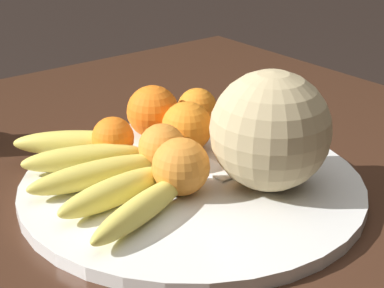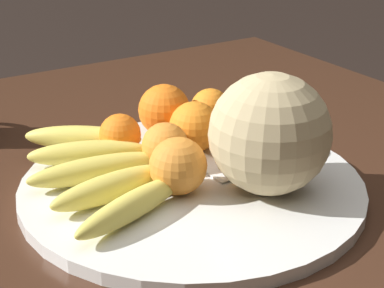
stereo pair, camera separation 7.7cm
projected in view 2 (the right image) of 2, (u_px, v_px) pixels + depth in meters
name	position (u px, v px, depth m)	size (l,w,h in m)	color
kitchen_table	(183.00, 266.00, 0.81)	(1.20, 1.13, 0.73)	#3D2316
fruit_bowl	(192.00, 186.00, 0.80)	(0.43, 0.43, 0.02)	white
melon	(270.00, 134.00, 0.75)	(0.14, 0.14, 0.14)	tan
banana_bunch	(101.00, 168.00, 0.79)	(0.31, 0.19, 0.03)	brown
orange_front_left	(195.00, 127.00, 0.87)	(0.07, 0.07, 0.07)	orange
orange_front_right	(164.00, 110.00, 0.92)	(0.07, 0.07, 0.07)	orange
orange_mid_center	(252.00, 129.00, 0.86)	(0.07, 0.07, 0.07)	orange
orange_back_left	(165.00, 146.00, 0.82)	(0.06, 0.06, 0.06)	orange
orange_back_right	(210.00, 108.00, 0.94)	(0.06, 0.06, 0.06)	orange
orange_top_small	(179.00, 166.00, 0.75)	(0.07, 0.07, 0.07)	orange
orange_side_extra	(120.00, 134.00, 0.86)	(0.06, 0.06, 0.06)	orange
produce_tag	(213.00, 168.00, 0.82)	(0.08, 0.03, 0.00)	white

